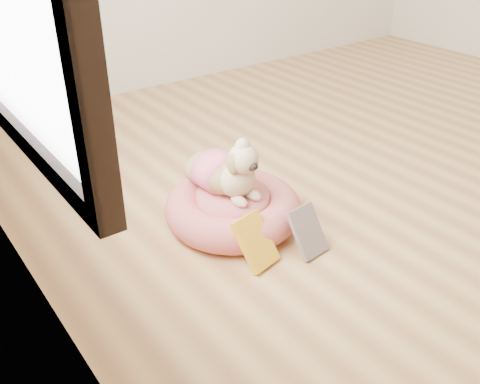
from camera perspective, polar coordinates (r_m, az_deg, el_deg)
pet_bed at (r=2.26m, az=-0.75°, el=-1.77°), size 0.58×0.58×0.15m
dog at (r=2.17m, az=-1.59°, el=3.32°), size 0.30×0.40×0.28m
book_yellow at (r=2.02m, az=1.68°, el=-5.31°), size 0.17×0.17×0.19m
book_white at (r=2.10m, az=7.24°, el=-4.19°), size 0.14×0.14×0.18m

